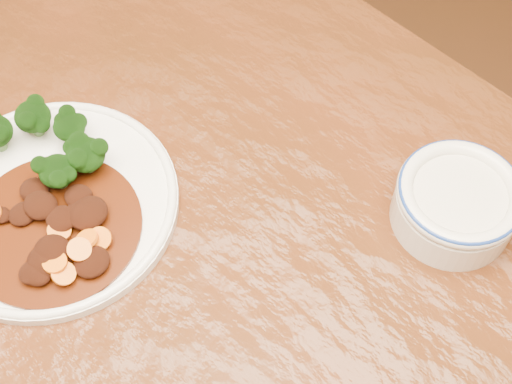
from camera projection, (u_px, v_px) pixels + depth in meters
The scene contains 5 objects.
dining_table at pixel (234, 354), 0.78m from camera, with size 1.60×1.07×0.75m.
dinner_plate at pixel (51, 203), 0.78m from camera, with size 0.28×0.28×0.02m.
broccoli_florets at pixel (47, 141), 0.79m from camera, with size 0.14×0.10×0.05m.
mince_stew at pixel (56, 227), 0.75m from camera, with size 0.19×0.19×0.03m.
dip_bowl at pixel (457, 202), 0.75m from camera, with size 0.13×0.13×0.06m.
Camera 1 is at (0.19, -0.20, 1.42)m, focal length 50.00 mm.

